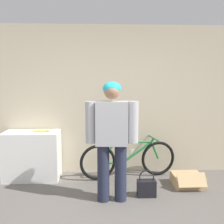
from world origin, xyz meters
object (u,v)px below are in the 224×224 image
(person, at_px, (112,134))
(bicycle, at_px, (129,159))
(banana, at_px, (41,131))
(cardboard_box, at_px, (187,180))
(handbag, at_px, (146,187))

(person, height_order, bicycle, person)
(banana, xyz_separation_m, cardboard_box, (2.34, -0.39, -0.73))
(banana, xyz_separation_m, handbag, (1.63, -0.74, -0.69))
(handbag, bearing_deg, cardboard_box, 26.46)
(person, xyz_separation_m, bicycle, (0.32, 0.84, -0.61))
(cardboard_box, bearing_deg, person, -159.27)
(cardboard_box, bearing_deg, handbag, -153.54)
(handbag, bearing_deg, person, -168.24)
(bicycle, relative_size, cardboard_box, 3.39)
(bicycle, relative_size, handbag, 4.23)
(person, bearing_deg, handbag, 16.05)
(person, relative_size, banana, 5.54)
(person, relative_size, cardboard_box, 3.37)
(person, xyz_separation_m, cardboard_box, (1.21, 0.46, -0.85))
(handbag, relative_size, cardboard_box, 0.80)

